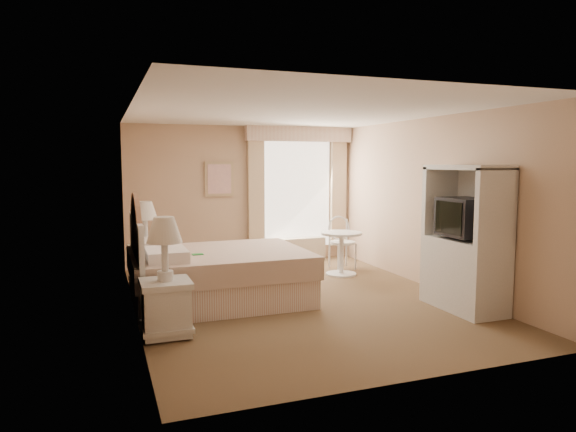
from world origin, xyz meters
name	(u,v)px	position (x,y,z in m)	size (l,w,h in m)	color
room	(298,208)	(0.00, 0.00, 1.25)	(4.21, 5.51, 2.51)	brown
window	(299,189)	(1.05, 2.65, 1.34)	(2.05, 0.22, 2.51)	white
framed_art	(219,179)	(-0.45, 2.71, 1.55)	(0.52, 0.04, 0.62)	tan
bed	(211,274)	(-1.11, 0.31, 0.38)	(2.27, 1.79, 1.58)	tan
nightstand_near	(166,293)	(-1.84, -0.88, 0.48)	(0.52, 0.52, 1.26)	silver
nightstand_far	(146,254)	(-1.84, 1.55, 0.47)	(0.52, 0.52, 1.25)	silver
round_table	(341,246)	(1.23, 1.19, 0.47)	(0.67, 0.67, 0.71)	silver
cafe_chair	(341,238)	(1.47, 1.70, 0.53)	(0.45, 0.45, 0.91)	silver
armoire	(465,250)	(1.81, -1.13, 0.75)	(0.55, 1.09, 1.82)	silver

